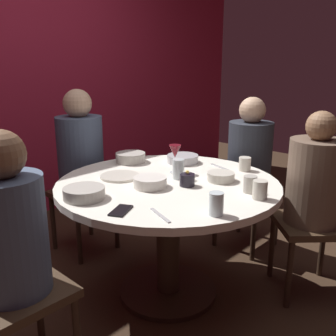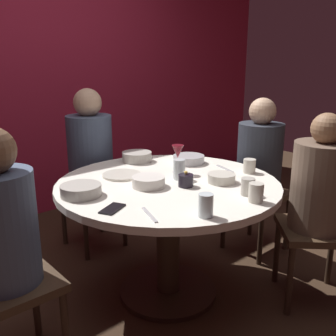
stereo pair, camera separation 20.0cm
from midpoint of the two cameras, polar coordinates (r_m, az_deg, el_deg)
The scene contains 23 objects.
ground_plane at distance 2.53m, azimuth 2.39°, elevation -18.06°, with size 8.00×8.00×0.00m, color #382619.
back_wall at distance 3.65m, azimuth -18.27°, elevation 13.30°, with size 6.00×0.10×2.60m, color maroon.
dining_table at distance 2.26m, azimuth 2.55°, elevation -5.86°, with size 1.28×1.28×0.73m.
seated_diner_left at distance 1.74m, azimuth -20.58°, elevation -8.72°, with size 0.40×0.40×1.16m.
seated_diner_back at distance 2.87m, azimuth -9.57°, elevation 2.24°, with size 0.40×0.40×1.22m.
seated_diner_right at distance 2.88m, azimuth 15.43°, elevation 1.27°, with size 0.40×0.40×1.16m.
seated_diner_front_right at distance 2.37m, azimuth 24.04°, elevation -2.92°, with size 0.57×0.57×1.14m.
candle_holder at distance 2.12m, azimuth 5.38°, elevation -1.88°, with size 0.08×0.08×0.09m.
wine_glass at distance 2.34m, azimuth 3.92°, elevation 2.26°, with size 0.08×0.08×0.18m.
dinner_plate at distance 2.31m, azimuth -4.44°, elevation -1.07°, with size 0.23×0.23×0.01m, color beige.
cell_phone at distance 1.80m, azimuth -5.15°, elevation -6.12°, with size 0.07×0.14×0.01m, color black.
bowl_serving_large at distance 2.60m, azimuth 5.29°, elevation 1.29°, with size 0.21×0.21×0.05m, color #B7B7BC.
bowl_salad_center at distance 2.22m, azimuth 10.54°, elevation -1.52°, with size 0.16×0.16×0.05m, color beige.
bowl_small_white at distance 2.11m, azimuth -0.30°, elevation -2.05°, with size 0.18×0.18×0.06m, color silver.
bowl_sauce_side at distance 2.64m, azimuth -2.49°, elevation 1.67°, with size 0.20×0.20×0.07m, color #B2ADA3.
bowl_rice_portion at distance 1.99m, azimuth -10.08°, elevation -3.34°, with size 0.21×0.21×0.06m, color #B2ADA3.
cup_near_candle at distance 1.72m, azimuth 9.01°, elevation -5.58°, with size 0.07×0.07×0.11m, color silver.
cup_by_left_diner at distance 2.44m, azimuth 14.36°, elevation 0.27°, with size 0.08×0.08×0.09m, color beige.
cup_by_right_diner at distance 1.95m, azimuth 15.88°, elevation -3.59°, with size 0.07×0.07×0.10m, color beige.
cup_center_front at distance 2.04m, azimuth 14.60°, elevation -2.74°, with size 0.07×0.07×0.09m, color #B2ADA3.
cup_far_edge at distance 2.24m, azimuth 4.25°, elevation -0.23°, with size 0.07×0.07×0.12m, color silver.
fork_near_plate at distance 2.50m, azimuth 10.73°, elevation -0.09°, with size 0.02×0.18×0.01m, color #B7B7BC.
knife_near_plate at distance 1.73m, azimuth 0.55°, elevation -7.04°, with size 0.02×0.18×0.01m, color #B7B7BC.
Camera 2 is at (-1.39, -1.58, 1.40)m, focal length 40.88 mm.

